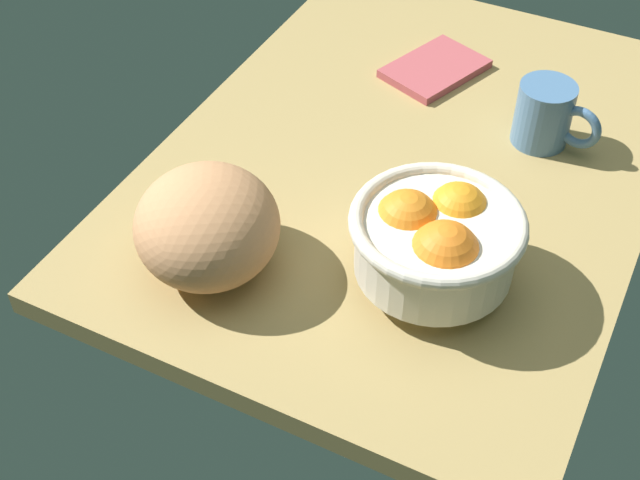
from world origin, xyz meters
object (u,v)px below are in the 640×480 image
napkin_folded (435,69)px  bread_loaf (207,226)px  fruit_bowl (435,240)px  mug (546,115)px

napkin_folded → bread_loaf: bearing=169.9°
bread_loaf → napkin_folded: size_ratio=1.21×
fruit_bowl → napkin_folded: size_ratio=1.33×
mug → fruit_bowl: bearing=172.9°
bread_loaf → mug: 46.65cm
fruit_bowl → mug: (29.74, -3.71, -2.09)cm
bread_loaf → fruit_bowl: bearing=-69.7°
bread_loaf → mug: (38.24, -26.67, -1.59)cm
napkin_folded → fruit_bowl: bearing=-159.3°
bread_loaf → napkin_folded: 48.02cm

